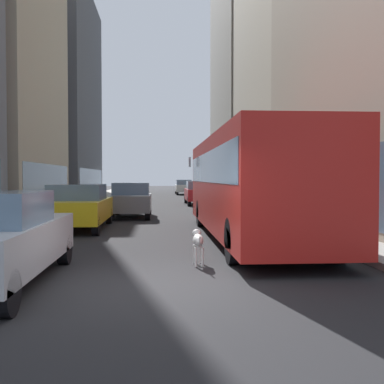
% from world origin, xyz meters
% --- Properties ---
extents(ground_plane, '(120.00, 120.00, 0.00)m').
position_xyz_m(ground_plane, '(0.00, 35.00, 0.00)').
color(ground_plane, '#232326').
extents(sidewalk_left, '(2.40, 110.00, 0.15)m').
position_xyz_m(sidewalk_left, '(-5.70, 35.00, 0.07)').
color(sidewalk_left, '#ADA89E').
rests_on(sidewalk_left, ground).
extents(sidewalk_right, '(2.40, 110.00, 0.15)m').
position_xyz_m(sidewalk_right, '(5.70, 35.00, 0.07)').
color(sidewalk_right, '#9E9991').
rests_on(sidewalk_right, ground).
extents(building_left_far, '(9.19, 18.18, 22.13)m').
position_xyz_m(building_left_far, '(-11.90, 43.91, 11.06)').
color(building_left_far, '#4C515B').
rests_on(building_left_far, ground).
extents(building_right_far, '(8.66, 19.38, 32.14)m').
position_xyz_m(building_right_far, '(11.90, 49.34, 16.06)').
color(building_right_far, gray).
rests_on(building_right_far, ground).
extents(transit_bus, '(2.78, 11.53, 3.05)m').
position_xyz_m(transit_bus, '(2.80, 6.02, 1.78)').
color(transit_bus, red).
rests_on(transit_bus, ground).
extents(car_white_van, '(1.75, 4.73, 1.62)m').
position_xyz_m(car_white_van, '(2.80, 42.79, 0.82)').
color(car_white_van, silver).
rests_on(car_white_van, ground).
extents(car_red_coupe, '(1.75, 4.50, 1.62)m').
position_xyz_m(car_red_coupe, '(2.80, 23.55, 0.82)').
color(car_red_coupe, red).
rests_on(car_red_coupe, ground).
extents(car_grey_wagon, '(1.78, 3.91, 1.62)m').
position_xyz_m(car_grey_wagon, '(-1.20, 13.66, 0.82)').
color(car_grey_wagon, slate).
rests_on(car_grey_wagon, ground).
extents(car_yellow_taxi, '(1.94, 4.73, 1.62)m').
position_xyz_m(car_yellow_taxi, '(-2.80, 8.86, 0.83)').
color(car_yellow_taxi, yellow).
rests_on(car_yellow_taxi, ground).
extents(dalmatian_dog, '(0.22, 0.96, 0.72)m').
position_xyz_m(dalmatian_dog, '(0.90, 1.90, 0.51)').
color(dalmatian_dog, white).
rests_on(dalmatian_dog, ground).
extents(pedestrian_with_handbag, '(0.45, 0.34, 1.69)m').
position_xyz_m(pedestrian_with_handbag, '(6.12, 6.30, 1.01)').
color(pedestrian_with_handbag, '#1E1E2D').
rests_on(pedestrian_with_handbag, sidewalk_right).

